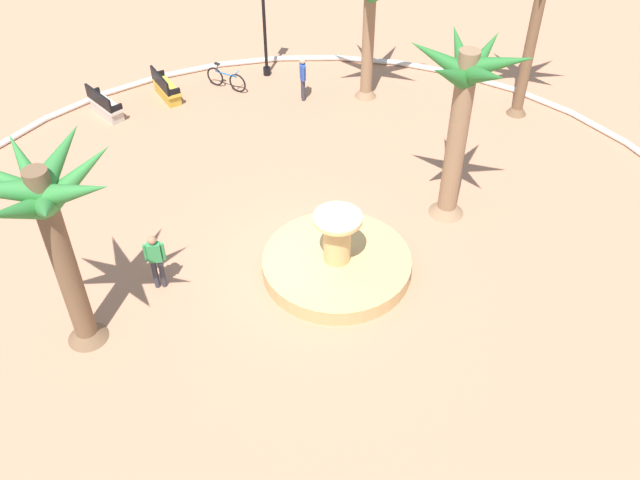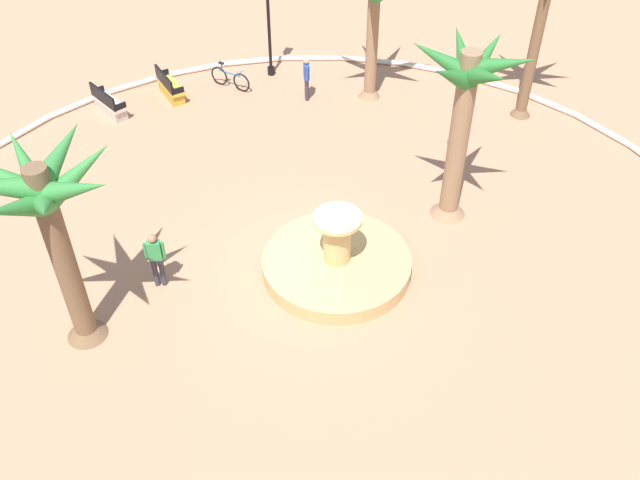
% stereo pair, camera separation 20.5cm
% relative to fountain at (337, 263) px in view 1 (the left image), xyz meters
% --- Properties ---
extents(ground_plane, '(80.00, 80.00, 0.00)m').
position_rel_fountain_xyz_m(ground_plane, '(0.65, 0.02, -0.29)').
color(ground_plane, tan).
extents(plaza_curb, '(23.97, 23.97, 0.20)m').
position_rel_fountain_xyz_m(plaza_curb, '(0.65, 0.02, -0.19)').
color(plaza_curb, silver).
rests_on(plaza_curb, ground).
extents(fountain, '(3.97, 3.97, 1.88)m').
position_rel_fountain_xyz_m(fountain, '(0.00, 0.00, 0.00)').
color(fountain, tan).
rests_on(fountain, ground).
extents(palm_tree_near_fountain, '(3.55, 3.52, 5.26)m').
position_rel_fountain_xyz_m(palm_tree_near_fountain, '(5.26, 3.89, 3.55)').
color(palm_tree_near_fountain, brown).
rests_on(palm_tree_near_fountain, ground).
extents(palm_tree_far_side, '(3.28, 3.05, 5.41)m').
position_rel_fountain_xyz_m(palm_tree_far_side, '(-2.49, -3.29, 3.38)').
color(palm_tree_far_side, '#8E6B4C').
rests_on(palm_tree_far_side, ground).
extents(bench_north, '(1.63, 1.26, 1.00)m').
position_rel_fountain_xyz_m(bench_north, '(9.76, -5.44, 0.06)').
color(bench_north, beige).
rests_on(bench_north, ground).
extents(bench_southeast, '(1.51, 1.46, 1.00)m').
position_rel_fountain_xyz_m(bench_southeast, '(8.23, -7.12, 0.06)').
color(bench_southeast, gold).
rests_on(bench_southeast, ground).
extents(lamppost, '(0.32, 0.32, 4.42)m').
position_rel_fountain_xyz_m(lamppost, '(5.30, -9.76, 2.30)').
color(lamppost, black).
rests_on(lamppost, ground).
extents(bicycle_red_frame, '(1.69, 0.55, 0.94)m').
position_rel_fountain_xyz_m(bicycle_red_frame, '(6.40, -8.35, 0.10)').
color(bicycle_red_frame, black).
rests_on(bicycle_red_frame, ground).
extents(person_cyclist_helmet, '(0.31, 0.50, 1.62)m').
position_rel_fountain_xyz_m(person_cyclist_helmet, '(3.44, -8.38, 0.62)').
color(person_cyclist_helmet, '#33333D').
rests_on(person_cyclist_helmet, ground).
extents(person_pedestrian_stroll, '(0.50, 0.32, 1.71)m').
position_rel_fountain_xyz_m(person_pedestrian_stroll, '(4.28, 1.80, 0.67)').
color(person_pedestrian_stroll, '#33333D').
rests_on(person_pedestrian_stroll, ground).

